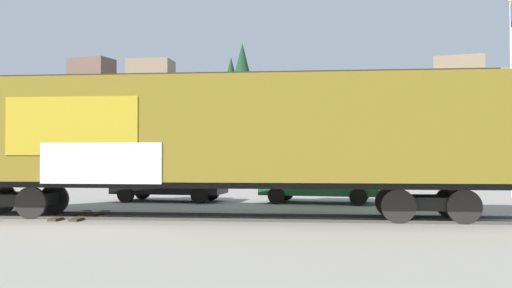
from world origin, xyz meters
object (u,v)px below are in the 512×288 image
flagpole (512,64)px  parked_car_black (168,181)px  freight_car (213,133)px  parked_car_green (319,180)px

flagpole → parked_car_black: bearing=-163.5°
freight_car → parked_car_black: bearing=120.2°
freight_car → flagpole: (10.81, 9.65, 3.30)m
flagpole → freight_car: bearing=-138.2°
parked_car_green → freight_car: bearing=-115.4°
freight_car → flagpole: flagpole is taller
freight_car → parked_car_green: size_ratio=3.70×
parked_car_black → flagpole: bearing=16.5°
parked_car_black → parked_car_green: parked_car_green is taller
freight_car → parked_car_black: (-3.21, 5.51, -1.67)m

